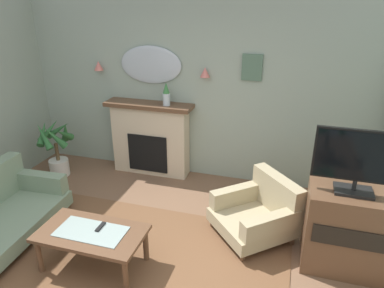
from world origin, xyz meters
TOP-DOWN VIEW (x-y plane):
  - wall_back at (0.00, 2.62)m, footprint 6.28×0.10m
  - patterned_rug at (0.00, 0.20)m, footprint 3.20×2.40m
  - fireplace at (-0.67, 2.40)m, footprint 1.36×0.36m
  - mantel_vase_centre at (-0.37, 2.37)m, footprint 0.11×0.11m
  - wall_mirror at (-0.67, 2.54)m, footprint 0.96×0.06m
  - wall_sconce_left at (-1.52, 2.49)m, footprint 0.14×0.14m
  - wall_sconce_right at (0.18, 2.49)m, footprint 0.14×0.14m
  - framed_picture at (0.83, 2.55)m, footprint 0.28×0.03m
  - coffee_table at (-0.41, 0.20)m, footprint 1.10×0.60m
  - tv_remote at (-0.35, 0.28)m, footprint 0.04×0.16m
  - armchair_by_coffee_table at (1.18, 1.27)m, footprint 1.14×1.14m
  - tv_cabinet at (2.09, 0.98)m, footprint 0.80×0.57m
  - tv_flatscreen at (2.09, 0.96)m, footprint 0.84×0.24m
  - potted_plant_corner_palm at (-2.04, 1.87)m, footprint 0.57×0.56m

SIDE VIEW (x-z plane):
  - patterned_rug at x=0.00m, z-range 0.00..0.01m
  - armchair_by_coffee_table at x=1.18m, z-range -0.05..0.66m
  - coffee_table at x=-0.41m, z-range 0.16..0.61m
  - tv_cabinet at x=2.09m, z-range 0.00..0.90m
  - tv_remote at x=-0.35m, z-range 0.44..0.46m
  - potted_plant_corner_palm at x=-2.04m, z-range 0.03..0.94m
  - fireplace at x=-0.67m, z-range -0.01..1.15m
  - tv_flatscreen at x=2.09m, z-range 0.92..1.57m
  - mantel_vase_centre at x=-0.37m, z-range 1.15..1.50m
  - wall_back at x=0.00m, z-range 0.00..2.83m
  - wall_sconce_left at x=-1.52m, z-range 1.59..1.73m
  - wall_sconce_right at x=0.18m, z-range 1.59..1.73m
  - wall_mirror at x=-0.67m, z-range 1.43..1.99m
  - framed_picture at x=0.83m, z-range 1.57..1.93m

